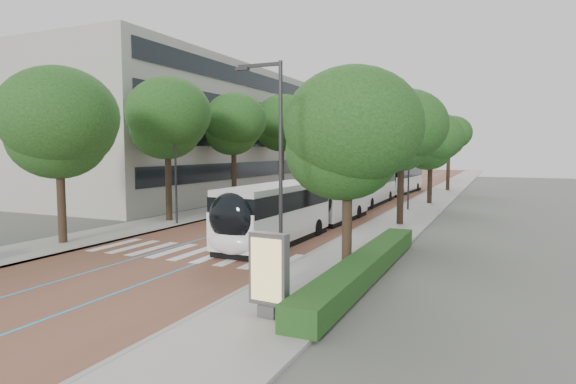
# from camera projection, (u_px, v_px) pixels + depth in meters

# --- Properties ---
(ground) EXTENTS (160.00, 160.00, 0.00)m
(ground) POSITION_uv_depth(u_px,v_px,m) (177.00, 257.00, 22.73)
(ground) COLOR #51544C
(ground) RESTS_ON ground
(road) EXTENTS (11.00, 140.00, 0.02)m
(road) POSITION_uv_depth(u_px,v_px,m) (378.00, 191.00, 59.09)
(road) COLOR brown
(road) RESTS_ON ground
(sidewalk_left) EXTENTS (4.00, 140.00, 0.12)m
(sidewalk_left) POSITION_uv_depth(u_px,v_px,m) (321.00, 189.00, 62.14)
(sidewalk_left) COLOR #9B9993
(sidewalk_left) RESTS_ON ground
(sidewalk_right) EXTENTS (4.00, 140.00, 0.12)m
(sidewalk_right) POSITION_uv_depth(u_px,v_px,m) (442.00, 193.00, 56.03)
(sidewalk_right) COLOR #9B9993
(sidewalk_right) RESTS_ON ground
(kerb_left) EXTENTS (0.20, 140.00, 0.14)m
(kerb_left) POSITION_uv_depth(u_px,v_px,m) (335.00, 189.00, 61.37)
(kerb_left) COLOR gray
(kerb_left) RESTS_ON ground
(kerb_right) EXTENTS (0.20, 140.00, 0.14)m
(kerb_right) POSITION_uv_depth(u_px,v_px,m) (425.00, 192.00, 56.80)
(kerb_right) COLOR gray
(kerb_right) RESTS_ON ground
(zebra_crossing) EXTENTS (10.55, 3.60, 0.01)m
(zebra_crossing) POSITION_uv_depth(u_px,v_px,m) (193.00, 253.00, 23.55)
(zebra_crossing) COLOR silver
(zebra_crossing) RESTS_ON ground
(lane_line_left) EXTENTS (0.12, 126.00, 0.01)m
(lane_line_left) POSITION_uv_depth(u_px,v_px,m) (366.00, 191.00, 59.74)
(lane_line_left) COLOR #2A9CD2
(lane_line_left) RESTS_ON road
(lane_line_right) EXTENTS (0.12, 126.00, 0.01)m
(lane_line_right) POSITION_uv_depth(u_px,v_px,m) (391.00, 191.00, 58.43)
(lane_line_right) COLOR #2A9CD2
(lane_line_right) RESTS_ON road
(office_building) EXTENTS (18.11, 40.00, 14.00)m
(office_building) POSITION_uv_depth(u_px,v_px,m) (188.00, 133.00, 55.51)
(office_building) COLOR #A2A096
(office_building) RESTS_ON ground
(hedge) EXTENTS (1.20, 14.00, 0.80)m
(hedge) POSITION_uv_depth(u_px,v_px,m) (366.00, 265.00, 18.97)
(hedge) COLOR #1A4819
(hedge) RESTS_ON sidewalk_right
(streetlight_near) EXTENTS (1.82, 0.20, 8.00)m
(streetlight_near) POSITION_uv_depth(u_px,v_px,m) (276.00, 157.00, 16.88)
(streetlight_near) COLOR #2E2E31
(streetlight_near) RESTS_ON sidewalk_right
(streetlight_far) EXTENTS (1.82, 0.20, 8.00)m
(streetlight_far) POSITION_uv_depth(u_px,v_px,m) (407.00, 153.00, 39.61)
(streetlight_far) COLOR #2E2E31
(streetlight_far) RESTS_ON sidewalk_right
(lamp_post_left) EXTENTS (0.14, 0.14, 8.00)m
(lamp_post_left) POSITION_uv_depth(u_px,v_px,m) (176.00, 164.00, 32.13)
(lamp_post_left) COLOR #2E2E31
(lamp_post_left) RESTS_ON sidewalk_left
(trees_left) EXTENTS (6.31, 60.84, 10.24)m
(trees_left) POSITION_uv_depth(u_px,v_px,m) (269.00, 132.00, 47.88)
(trees_left) COLOR black
(trees_left) RESTS_ON ground
(trees_right) EXTENTS (6.02, 47.45, 8.64)m
(trees_right) POSITION_uv_depth(u_px,v_px,m) (414.00, 139.00, 36.11)
(trees_right) COLOR black
(trees_right) RESTS_ON ground
(lead_bus) EXTENTS (2.93, 18.45, 3.20)m
(lead_bus) POSITION_uv_depth(u_px,v_px,m) (304.00, 206.00, 29.40)
(lead_bus) COLOR black
(lead_bus) RESTS_ON ground
(bus_queued_0) EXTENTS (2.60, 12.41, 3.20)m
(bus_queued_0) POSITION_uv_depth(u_px,v_px,m) (367.00, 187.00, 44.25)
(bus_queued_0) COLOR white
(bus_queued_0) RESTS_ON ground
(bus_queued_1) EXTENTS (3.24, 12.52, 3.20)m
(bus_queued_1) POSITION_uv_depth(u_px,v_px,m) (399.00, 180.00, 55.94)
(bus_queued_1) COLOR white
(bus_queued_1) RESTS_ON ground
(ad_panel) EXTENTS (1.23, 0.51, 2.52)m
(ad_panel) POSITION_uv_depth(u_px,v_px,m) (269.00, 273.00, 14.16)
(ad_panel) COLOR #59595B
(ad_panel) RESTS_ON sidewalk_right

